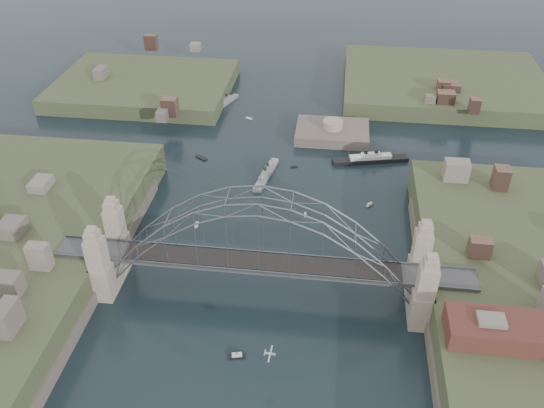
{
  "coord_description": "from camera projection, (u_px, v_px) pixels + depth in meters",
  "views": [
    {
      "loc": [
        12.77,
        -83.62,
        82.08
      ],
      "look_at": [
        0.0,
        18.0,
        10.0
      ],
      "focal_mm": 37.09,
      "sensor_mm": 36.0,
      "label": 1
    }
  ],
  "objects": [
    {
      "name": "small_boat_a",
      "position": [
        197.0,
        225.0,
        135.11
      ],
      "size": [
        0.96,
        2.44,
        0.45
      ],
      "color": "white",
      "rests_on": "ground"
    },
    {
      "name": "small_boat_d",
      "position": [
        370.0,
        205.0,
        141.9
      ],
      "size": [
        2.05,
        2.33,
        1.43
      ],
      "color": "white",
      "rests_on": "ground"
    },
    {
      "name": "naval_cruiser_near",
      "position": [
        266.0,
        174.0,
        152.91
      ],
      "size": [
        5.05,
        16.78,
        4.99
      ],
      "color": "gray",
      "rests_on": "ground"
    },
    {
      "name": "small_boat_f",
      "position": [
        294.0,
        167.0,
        157.21
      ],
      "size": [
        1.91,
        1.08,
        0.45
      ],
      "color": "white",
      "rests_on": "ground"
    },
    {
      "name": "fort_island",
      "position": [
        332.0,
        138.0,
        172.16
      ],
      "size": [
        22.0,
        16.0,
        9.4
      ],
      "color": "#5E5249",
      "rests_on": "ground"
    },
    {
      "name": "naval_cruiser_far",
      "position": [
        225.0,
        102.0,
        190.59
      ],
      "size": [
        6.96,
        13.4,
        4.63
      ],
      "color": "gray",
      "rests_on": "ground"
    },
    {
      "name": "wharf_shed",
      "position": [
        507.0,
        331.0,
        94.79
      ],
      "size": [
        20.0,
        8.0,
        4.0
      ],
      "primitive_type": "cube",
      "color": "#592D26",
      "rests_on": "shore_east"
    },
    {
      "name": "ocean_liner",
      "position": [
        370.0,
        159.0,
        159.2
      ],
      "size": [
        21.74,
        7.96,
        5.31
      ],
      "color": "black",
      "rests_on": "ground"
    },
    {
      "name": "aeroplane",
      "position": [
        269.0,
        353.0,
        94.94
      ],
      "size": [
        1.95,
        3.66,
        0.53
      ],
      "color": "silver"
    },
    {
      "name": "small_boat_b",
      "position": [
        305.0,
        214.0,
        138.43
      ],
      "size": [
        0.6,
        1.61,
        1.43
      ],
      "color": "white",
      "rests_on": "ground"
    },
    {
      "name": "small_boat_e",
      "position": [
        201.0,
        158.0,
        161.13
      ],
      "size": [
        3.92,
        3.22,
        0.45
      ],
      "color": "white",
      "rests_on": "ground"
    },
    {
      "name": "bridge",
      "position": [
        260.0,
        247.0,
        109.3
      ],
      "size": [
        84.0,
        13.8,
        24.6
      ],
      "color": "#464649",
      "rests_on": "ground"
    },
    {
      "name": "small_boat_h",
      "position": [
        249.0,
        118.0,
        181.84
      ],
      "size": [
        2.17,
        1.46,
        0.45
      ],
      "color": "white",
      "rests_on": "ground"
    },
    {
      "name": "ground",
      "position": [
        261.0,
        293.0,
        116.39
      ],
      "size": [
        500.0,
        500.0,
        0.0
      ],
      "primitive_type": "plane",
      "color": "black",
      "rests_on": "ground"
    },
    {
      "name": "headland_ne",
      "position": [
        443.0,
        88.0,
        200.12
      ],
      "size": [
        70.0,
        55.0,
        9.5
      ],
      "primitive_type": "cube",
      "color": "#41492C",
      "rests_on": "ground"
    },
    {
      "name": "small_boat_c",
      "position": [
        237.0,
        356.0,
        102.64
      ],
      "size": [
        3.26,
        1.69,
        1.43
      ],
      "color": "white",
      "rests_on": "ground"
    },
    {
      "name": "headland_nw",
      "position": [
        145.0,
        91.0,
        198.79
      ],
      "size": [
        60.0,
        45.0,
        9.0
      ],
      "primitive_type": "cube",
      "color": "#41492C",
      "rests_on": "ground"
    }
  ]
}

